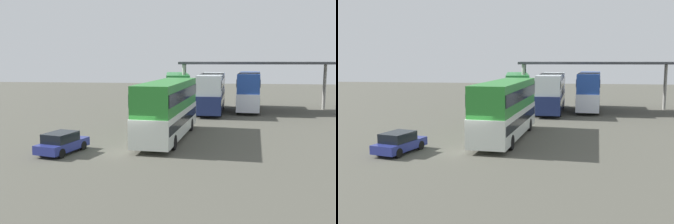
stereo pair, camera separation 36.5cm
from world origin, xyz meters
The scene contains 7 objects.
ground_plane centered at (0.00, 0.00, 0.00)m, with size 140.00×140.00×0.00m, color #4D4C42.
double_decker_main centered at (1.35, 4.67, 2.34)m, with size 3.62×11.48×4.28m.
parked_hatchback centered at (-4.74, -0.69, 0.67)m, with size 2.50×3.99×1.35m.
double_decker_near_canopy centered at (0.41, 21.01, 2.31)m, with size 3.70×10.81×4.21m.
double_decker_mid_row centered at (4.38, 19.73, 2.33)m, with size 3.13×11.16×4.25m.
double_decker_far_right centered at (8.65, 21.79, 2.36)m, with size 3.43×10.25×4.31m.
depot_canopy centered at (9.42, 20.82, 5.17)m, with size 17.84×6.70×5.57m.
Camera 1 is at (4.84, -23.71, 5.94)m, focal length 41.61 mm.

